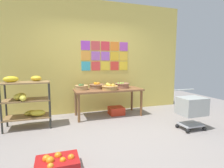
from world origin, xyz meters
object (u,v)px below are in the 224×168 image
at_px(fruit_basket_right, 122,85).
at_px(shopping_cart, 192,107).
at_px(produce_crate_under_table, 116,111).
at_px(banana_shelf_unit, 27,99).
at_px(fruit_basket_back_left, 97,86).
at_px(fruit_basket_centre, 81,87).
at_px(fruit_basket_left, 110,87).
at_px(display_table, 108,92).
at_px(orange_crate_foreground, 57,164).

distance_m(fruit_basket_right, shopping_cart, 1.76).
distance_m(fruit_basket_right, produce_crate_under_table, 0.69).
distance_m(banana_shelf_unit, shopping_cart, 3.35).
distance_m(fruit_basket_back_left, shopping_cart, 2.26).
distance_m(fruit_basket_centre, fruit_basket_left, 0.69).
height_order(fruit_basket_centre, shopping_cart, fruit_basket_centre).
bearing_deg(fruit_basket_right, banana_shelf_unit, -171.44).
bearing_deg(fruit_basket_back_left, shopping_cart, -45.92).
relative_size(fruit_basket_left, fruit_basket_back_left, 1.07).
distance_m(fruit_basket_centre, produce_crate_under_table, 1.10).
xyz_separation_m(banana_shelf_unit, shopping_cart, (3.14, -1.14, -0.16)).
relative_size(fruit_basket_back_left, shopping_cart, 0.48).
bearing_deg(fruit_basket_right, display_table, -171.27).
distance_m(produce_crate_under_table, orange_crate_foreground, 2.55).
bearing_deg(banana_shelf_unit, fruit_basket_left, 5.01).
relative_size(display_table, fruit_basket_centre, 5.18).
bearing_deg(fruit_basket_right, fruit_basket_left, -156.09).
xyz_separation_m(fruit_basket_centre, fruit_basket_left, (0.66, -0.21, 0.00)).
relative_size(display_table, shopping_cart, 2.14).
bearing_deg(shopping_cart, fruit_basket_right, 122.33).
height_order(banana_shelf_unit, shopping_cart, banana_shelf_unit).
xyz_separation_m(fruit_basket_left, orange_crate_foreground, (-1.30, -1.89, -0.67)).
bearing_deg(display_table, shopping_cart, -47.34).
bearing_deg(display_table, fruit_basket_back_left, 142.76).
relative_size(banana_shelf_unit, fruit_basket_back_left, 2.84).
bearing_deg(fruit_basket_left, fruit_basket_centre, 162.63).
bearing_deg(shopping_cart, fruit_basket_left, 135.74).
xyz_separation_m(banana_shelf_unit, fruit_basket_back_left, (1.58, 0.47, 0.14)).
distance_m(banana_shelf_unit, orange_crate_foreground, 1.89).
distance_m(fruit_basket_left, shopping_cart, 1.87).
distance_m(fruit_basket_back_left, orange_crate_foreground, 2.53).
height_order(fruit_basket_centre, fruit_basket_back_left, fruit_basket_back_left).
relative_size(produce_crate_under_table, orange_crate_foreground, 0.71).
xyz_separation_m(display_table, fruit_basket_back_left, (-0.25, 0.19, 0.15)).
bearing_deg(orange_crate_foreground, display_table, 57.12).
distance_m(fruit_basket_back_left, fruit_basket_right, 0.66).
distance_m(fruit_basket_centre, shopping_cart, 2.50).
xyz_separation_m(fruit_basket_left, fruit_basket_right, (0.39, 0.17, 0.01)).
bearing_deg(banana_shelf_unit, fruit_basket_right, 8.56).
bearing_deg(produce_crate_under_table, fruit_basket_back_left, 161.48).
bearing_deg(banana_shelf_unit, fruit_basket_back_left, 16.46).
height_order(fruit_basket_left, produce_crate_under_table, fruit_basket_left).
relative_size(fruit_basket_centre, fruit_basket_left, 0.80).
distance_m(banana_shelf_unit, fruit_basket_centre, 1.24).
relative_size(banana_shelf_unit, produce_crate_under_table, 2.88).
distance_m(orange_crate_foreground, shopping_cart, 2.70).
height_order(display_table, fruit_basket_right, fruit_basket_right).
distance_m(fruit_basket_left, produce_crate_under_table, 0.71).
bearing_deg(fruit_basket_back_left, banana_shelf_unit, -163.54).
distance_m(fruit_basket_centre, fruit_basket_right, 1.06).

